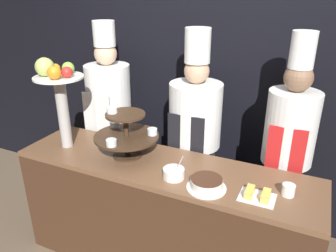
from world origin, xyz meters
The scene contains 11 objects.
wall_back centered at (0.00, 1.17, 1.40)m, with size 10.00×0.06×2.80m.
buffet_counter centered at (0.00, 0.28, 0.44)m, with size 2.11×0.55×0.87m.
tiered_stand centered at (-0.28, 0.28, 1.05)m, with size 0.46×0.46×0.37m.
fruit_pedestal centered at (-0.80, 0.23, 1.34)m, with size 0.35×0.35×0.68m.
cake_round centered at (0.37, 0.13, 0.91)m, with size 0.24×0.24×0.07m.
cup_white centered at (0.82, 0.27, 0.91)m, with size 0.08×0.08×0.07m.
cake_square_tray centered at (0.67, 0.16, 0.89)m, with size 0.20×0.16×0.05m.
serving_bowl_near centered at (0.14, 0.16, 0.91)m, with size 0.14×0.14×0.17m.
chef_left centered at (-0.76, 0.78, 0.96)m, with size 0.39×0.39×1.75m.
chef_center_left centered at (0.05, 0.78, 0.93)m, with size 0.41×0.41×1.73m.
chef_center_right centered at (0.76, 0.78, 0.95)m, with size 0.35×0.35×1.75m.
Camera 1 is at (0.87, -1.48, 1.99)m, focal length 35.00 mm.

